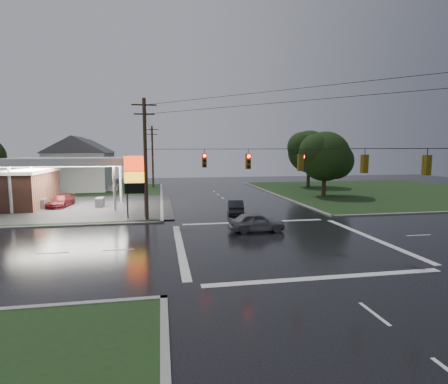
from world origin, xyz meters
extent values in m
plane|color=black|center=(0.00, 0.00, 0.00)|extent=(120.00, 120.00, 0.00)
cube|color=black|center=(-26.00, 26.00, 0.04)|extent=(36.00, 36.00, 0.08)
cube|color=black|center=(26.00, 26.00, 0.04)|extent=(36.00, 36.00, 0.08)
cube|color=#2D2D2D|center=(-20.00, 18.00, 0.09)|extent=(26.00, 18.00, 0.02)
cylinder|color=silver|center=(-23.00, 15.00, 2.50)|extent=(0.30, 0.30, 5.00)
cylinder|color=silver|center=(-13.00, 15.00, 2.50)|extent=(0.30, 0.30, 5.00)
cylinder|color=silver|center=(-23.00, 21.00, 2.50)|extent=(0.30, 0.30, 5.00)
cylinder|color=silver|center=(-13.00, 21.00, 2.50)|extent=(0.30, 0.30, 5.00)
cube|color=silver|center=(-18.00, 18.00, 5.20)|extent=(12.00, 8.00, 0.80)
cube|color=white|center=(-18.00, 18.00, 4.78)|extent=(11.40, 7.40, 0.04)
cube|color=#59595E|center=(-21.00, 18.00, 0.55)|extent=(0.80, 1.60, 1.10)
cube|color=#59595E|center=(-15.00, 18.00, 0.55)|extent=(0.80, 1.60, 1.10)
cylinder|color=#59595E|center=(-11.30, 10.50, 3.00)|extent=(0.16, 0.16, 6.00)
cylinder|color=#59595E|center=(-9.70, 10.50, 3.00)|extent=(0.16, 0.16, 6.00)
cube|color=red|center=(-10.50, 10.50, 5.20)|extent=(2.00, 0.35, 1.40)
cube|color=yellow|center=(-10.50, 10.50, 3.90)|extent=(2.00, 0.35, 1.00)
cube|color=black|center=(-10.50, 10.50, 2.90)|extent=(2.00, 0.35, 1.00)
cylinder|color=#382619|center=(-9.50, 9.50, 5.50)|extent=(0.32, 0.32, 11.00)
cube|color=#382619|center=(-9.50, 9.50, 10.40)|extent=(2.20, 0.12, 0.12)
cube|color=#382619|center=(-9.50, 9.50, 9.60)|extent=(1.80, 0.12, 0.12)
cylinder|color=#382619|center=(-9.50, 38.00, 5.25)|extent=(0.32, 0.32, 10.50)
cube|color=#382619|center=(-9.50, 38.00, 9.90)|extent=(2.20, 0.12, 0.12)
cube|color=#382619|center=(-9.50, 38.00, 9.10)|extent=(1.80, 0.12, 0.12)
cube|color=#59470C|center=(-4.75, 4.75, 5.60)|extent=(0.34, 0.34, 1.10)
cylinder|color=#FF0C07|center=(-4.75, 4.55, 5.98)|extent=(0.22, 0.08, 0.22)
cube|color=#59470C|center=(-1.90, 1.90, 5.60)|extent=(0.34, 0.34, 1.10)
cylinder|color=#FF0C07|center=(-1.90, 1.70, 5.98)|extent=(0.22, 0.08, 0.22)
cube|color=#59470C|center=(0.95, -0.95, 5.60)|extent=(0.34, 0.34, 1.10)
cylinder|color=#FF0C07|center=(1.15, -0.95, 5.98)|extent=(0.08, 0.22, 0.22)
cube|color=#59470C|center=(3.80, -3.80, 5.60)|extent=(0.34, 0.34, 1.10)
cylinder|color=#FF0C07|center=(3.80, -3.60, 5.98)|extent=(0.22, 0.08, 0.22)
cube|color=#59470C|center=(6.08, -6.08, 5.60)|extent=(0.34, 0.34, 1.10)
cylinder|color=#FF0C07|center=(6.08, -5.88, 5.98)|extent=(0.22, 0.08, 0.22)
cube|color=silver|center=(-21.00, 36.00, 3.00)|extent=(9.00, 8.00, 6.00)
cube|color=gray|center=(-15.70, 36.00, 0.40)|extent=(1.60, 4.80, 0.80)
cube|color=silver|center=(-22.00, 48.00, 3.00)|extent=(9.00, 8.00, 6.00)
cube|color=gray|center=(-16.70, 48.00, 0.40)|extent=(1.60, 4.80, 0.80)
cylinder|color=black|center=(14.00, 22.00, 2.52)|extent=(0.56, 0.56, 5.04)
sphere|color=black|center=(14.00, 22.00, 5.58)|extent=(6.80, 6.80, 6.80)
sphere|color=black|center=(15.70, 22.30, 4.95)|extent=(5.10, 5.10, 5.10)
sphere|color=black|center=(12.64, 21.60, 6.30)|extent=(4.76, 4.76, 4.76)
cylinder|color=black|center=(17.00, 34.00, 2.80)|extent=(0.56, 0.56, 5.60)
sphere|color=black|center=(17.00, 34.00, 6.20)|extent=(7.20, 7.20, 7.20)
sphere|color=black|center=(18.80, 34.30, 5.50)|extent=(5.40, 5.40, 5.40)
sphere|color=black|center=(15.56, 33.60, 7.00)|extent=(5.04, 5.04, 5.04)
imported|color=black|center=(-0.80, 11.47, 0.71)|extent=(2.14, 4.51, 1.43)
imported|color=slate|center=(-0.76, 3.49, 0.76)|extent=(4.49, 1.85, 1.52)
imported|color=#511216|center=(-19.35, 18.81, 0.70)|extent=(2.44, 4.98, 1.39)
camera|label=1|loc=(-8.16, -22.81, 6.39)|focal=28.00mm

